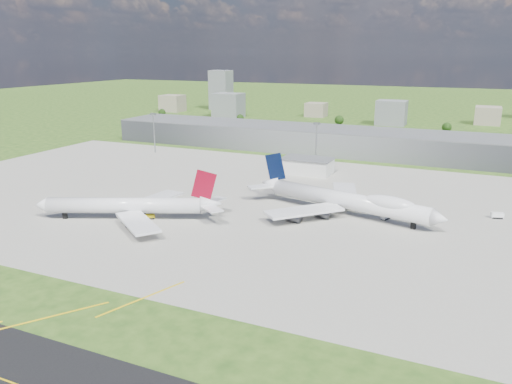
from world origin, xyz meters
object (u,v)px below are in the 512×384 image
at_px(van_white_near, 386,217).
at_px(airliner_blue_quad, 347,201).
at_px(tug_yellow, 150,217).
at_px(airliner_red_twin, 131,206).
at_px(van_white_far, 497,216).

bearing_deg(van_white_near, airliner_blue_quad, 114.73).
relative_size(tug_yellow, van_white_near, 0.87).
relative_size(airliner_red_twin, airliner_blue_quad, 0.86).
bearing_deg(van_white_far, airliner_blue_quad, -176.89).
xyz_separation_m(airliner_blue_quad, van_white_near, (15.45, 0.68, -4.86)).
height_order(van_white_near, van_white_far, van_white_far).
height_order(airliner_red_twin, airliner_blue_quad, airliner_blue_quad).
xyz_separation_m(tug_yellow, van_white_near, (85.57, 37.54, 0.23)).
xyz_separation_m(airliner_red_twin, tug_yellow, (6.43, 3.01, -4.46)).
relative_size(airliner_red_twin, van_white_far, 13.83).
height_order(airliner_red_twin, van_white_near, airliner_red_twin).
bearing_deg(airliner_red_twin, tug_yellow, -178.04).
distance_m(airliner_red_twin, airliner_blue_quad, 86.31).
bearing_deg(van_white_near, van_white_far, -42.53).
distance_m(airliner_red_twin, tug_yellow, 8.39).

